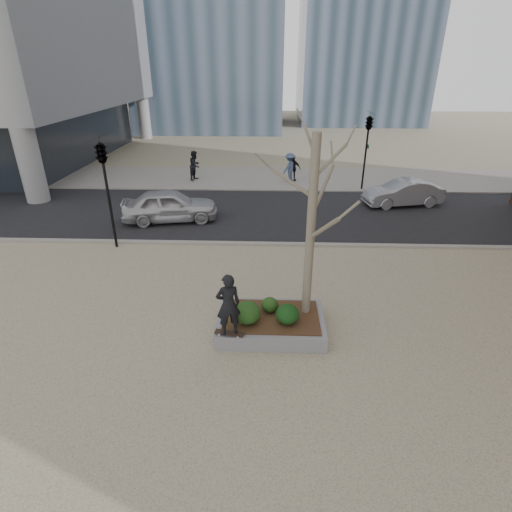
{
  "coord_description": "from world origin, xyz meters",
  "views": [
    {
      "loc": [
        0.94,
        -9.45,
        6.93
      ],
      "look_at": [
        0.5,
        2.0,
        1.4
      ],
      "focal_mm": 28.0,
      "sensor_mm": 36.0,
      "label": 1
    }
  ],
  "objects_px": {
    "planter": "(271,323)",
    "skateboard": "(229,334)",
    "police_car": "(170,205)",
    "skateboarder": "(228,305)"
  },
  "relations": [
    {
      "from": "skateboard",
      "to": "skateboarder",
      "type": "bearing_deg",
      "value": 10.65
    },
    {
      "from": "skateboard",
      "to": "skateboarder",
      "type": "xyz_separation_m",
      "value": [
        0.0,
        0.0,
        0.91
      ]
    },
    {
      "from": "planter",
      "to": "police_car",
      "type": "distance_m",
      "value": 10.02
    },
    {
      "from": "planter",
      "to": "police_car",
      "type": "bearing_deg",
      "value": 119.37
    },
    {
      "from": "planter",
      "to": "police_car",
      "type": "relative_size",
      "value": 0.67
    },
    {
      "from": "planter",
      "to": "skateboard",
      "type": "relative_size",
      "value": 3.85
    },
    {
      "from": "skateboarder",
      "to": "police_car",
      "type": "relative_size",
      "value": 0.39
    },
    {
      "from": "skateboarder",
      "to": "police_car",
      "type": "bearing_deg",
      "value": -85.6
    },
    {
      "from": "skateboarder",
      "to": "police_car",
      "type": "xyz_separation_m",
      "value": [
        -3.8,
        9.59,
        -0.61
      ]
    },
    {
      "from": "skateboard",
      "to": "police_car",
      "type": "height_order",
      "value": "police_car"
    }
  ]
}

